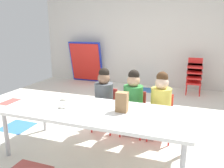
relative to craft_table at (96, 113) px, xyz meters
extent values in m
cube|color=silver|center=(-0.09, 0.76, -0.53)|extent=(5.75, 5.53, 0.02)
cube|color=#336BB2|center=(-0.09, 3.01, -0.52)|extent=(0.43, 0.43, 0.00)
cube|color=#336BB2|center=(-1.89, 1.66, -0.52)|extent=(0.43, 0.43, 0.00)
cube|color=#336BB2|center=(-1.44, 0.31, -0.52)|extent=(0.43, 0.43, 0.00)
cube|color=#B24C47|center=(-2.34, 1.21, -0.52)|extent=(0.43, 0.43, 0.00)
cube|color=gray|center=(0.36, 0.76, -0.52)|extent=(0.43, 0.43, 0.00)
cube|color=beige|center=(-0.09, 3.53, 0.70)|extent=(5.75, 0.10, 2.45)
cube|color=white|center=(0.00, 0.00, 0.02)|extent=(2.10, 0.83, 0.04)
cylinder|color=#B2B2B7|center=(-0.97, -0.36, -0.26)|extent=(0.05, 0.05, 0.53)
cylinder|color=#B2B2B7|center=(-0.97, 0.36, -0.26)|extent=(0.05, 0.05, 0.53)
cylinder|color=#B2B2B7|center=(0.97, 0.36, -0.26)|extent=(0.05, 0.05, 0.53)
cube|color=red|center=(-0.16, 0.64, -0.22)|extent=(0.32, 0.30, 0.03)
cube|color=red|center=(-0.16, 0.79, -0.07)|extent=(0.29, 0.02, 0.30)
cylinder|color=#4C5156|center=(-0.16, 0.64, 0.00)|extent=(0.34, 0.34, 0.38)
sphere|color=#8C664C|center=(-0.16, 0.64, 0.26)|extent=(0.17, 0.17, 0.17)
sphere|color=black|center=(-0.16, 0.65, 0.33)|extent=(0.15, 0.15, 0.15)
cylinder|color=red|center=(-0.30, 0.51, -0.37)|extent=(0.02, 0.02, 0.28)
cylinder|color=red|center=(-0.02, 0.51, -0.37)|extent=(0.02, 0.02, 0.28)
cylinder|color=red|center=(-0.30, 0.77, -0.37)|extent=(0.02, 0.02, 0.28)
cylinder|color=red|center=(-0.02, 0.77, -0.37)|extent=(0.02, 0.02, 0.28)
cube|color=red|center=(0.26, 0.64, -0.22)|extent=(0.32, 0.30, 0.03)
cube|color=red|center=(0.26, 0.79, -0.07)|extent=(0.29, 0.02, 0.30)
cylinder|color=#2D7A38|center=(0.26, 0.64, 0.00)|extent=(0.26, 0.26, 0.38)
sphere|color=tan|center=(0.26, 0.64, 0.26)|extent=(0.17, 0.17, 0.17)
sphere|color=black|center=(0.26, 0.65, 0.33)|extent=(0.15, 0.15, 0.15)
cylinder|color=red|center=(0.12, 0.51, -0.37)|extent=(0.02, 0.02, 0.28)
cylinder|color=red|center=(0.40, 0.51, -0.37)|extent=(0.02, 0.02, 0.28)
cylinder|color=red|center=(0.12, 0.77, -0.37)|extent=(0.02, 0.02, 0.28)
cylinder|color=red|center=(0.40, 0.77, -0.37)|extent=(0.02, 0.02, 0.28)
cube|color=red|center=(0.63, 0.64, -0.22)|extent=(0.32, 0.30, 0.03)
cube|color=red|center=(0.63, 0.79, -0.07)|extent=(0.29, 0.02, 0.30)
cylinder|color=#D8C64C|center=(0.63, 0.64, 0.00)|extent=(0.34, 0.34, 0.38)
sphere|color=beige|center=(0.63, 0.64, 0.26)|extent=(0.17, 0.17, 0.17)
sphere|color=#472D19|center=(0.63, 0.65, 0.33)|extent=(0.15, 0.15, 0.15)
cylinder|color=red|center=(0.49, 0.51, -0.37)|extent=(0.02, 0.02, 0.28)
cylinder|color=red|center=(0.77, 0.51, -0.37)|extent=(0.02, 0.02, 0.28)
cylinder|color=red|center=(0.49, 0.77, -0.37)|extent=(0.02, 0.02, 0.28)
cylinder|color=red|center=(0.77, 0.77, -0.37)|extent=(0.02, 0.02, 0.28)
cube|color=red|center=(1.02, 3.01, -0.26)|extent=(0.32, 0.30, 0.03)
cube|color=red|center=(1.02, 3.15, -0.17)|extent=(0.30, 0.02, 0.18)
cube|color=red|center=(1.02, 3.01, -0.14)|extent=(0.32, 0.30, 0.03)
cube|color=red|center=(1.02, 3.15, -0.05)|extent=(0.30, 0.02, 0.18)
cube|color=red|center=(1.02, 3.01, -0.02)|extent=(0.32, 0.30, 0.03)
cube|color=red|center=(1.02, 3.15, 0.07)|extent=(0.30, 0.02, 0.18)
cube|color=red|center=(1.02, 3.01, 0.10)|extent=(0.32, 0.30, 0.03)
cube|color=red|center=(1.02, 3.15, 0.19)|extent=(0.30, 0.02, 0.18)
cylinder|color=red|center=(0.88, 2.88, -0.39)|extent=(0.02, 0.02, 0.26)
cylinder|color=red|center=(1.16, 2.88, -0.39)|extent=(0.02, 0.02, 0.26)
cylinder|color=red|center=(0.88, 3.14, -0.39)|extent=(0.02, 0.02, 0.26)
cylinder|color=red|center=(1.16, 3.14, -0.39)|extent=(0.02, 0.02, 0.26)
cube|color=#1E33BF|center=(-1.76, 3.34, 0.01)|extent=(0.90, 0.28, 1.09)
cube|color=red|center=(-1.76, 3.30, 0.01)|extent=(0.83, 0.23, 0.99)
cube|color=#9E754C|center=(0.29, 0.06, 0.15)|extent=(0.13, 0.09, 0.22)
cylinder|color=white|center=(-0.51, 0.18, 0.04)|extent=(0.18, 0.18, 0.01)
torus|color=white|center=(-0.51, 0.18, 0.06)|extent=(0.11, 0.11, 0.03)
torus|color=white|center=(-0.38, -0.06, 0.06)|extent=(0.11, 0.11, 0.03)
camera|label=1|loc=(0.99, -2.21, 0.95)|focal=36.73mm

